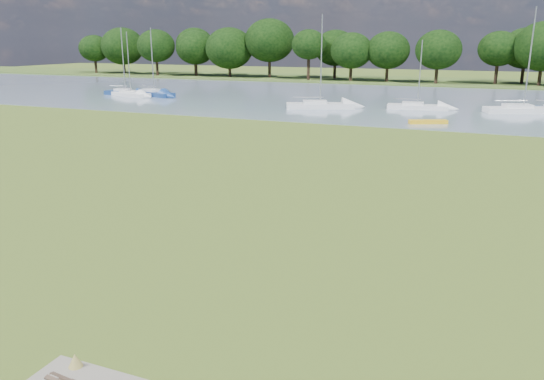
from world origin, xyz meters
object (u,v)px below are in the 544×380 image
at_px(kayak, 428,122).
at_px(sailboat_4, 417,105).
at_px(sailboat_0, 154,92).
at_px(sailboat_7, 125,91).
at_px(sailboat_3, 130,93).
at_px(sailboat_8, 523,108).
at_px(sailboat_5, 319,104).

bearing_deg(kayak, sailboat_4, 78.62).
distance_m(sailboat_0, sailboat_7, 4.25).
height_order(sailboat_0, sailboat_3, sailboat_0).
bearing_deg(sailboat_0, sailboat_8, 23.08).
bearing_deg(sailboat_3, sailboat_4, 17.13).
height_order(kayak, sailboat_4, sailboat_4).
distance_m(sailboat_5, sailboat_7, 27.01).
bearing_deg(sailboat_5, sailboat_7, 150.35).
bearing_deg(sailboat_4, kayak, -82.28).
xyz_separation_m(sailboat_0, sailboat_8, (41.38, 0.12, 0.00)).
height_order(sailboat_0, sailboat_8, sailboat_8).
distance_m(sailboat_3, sailboat_8, 43.87).
distance_m(kayak, sailboat_3, 37.46).
bearing_deg(sailboat_5, sailboat_4, -4.25).
relative_size(sailboat_0, sailboat_5, 0.89).
relative_size(sailboat_3, sailboat_5, 0.84).
relative_size(kayak, sailboat_4, 0.47).
bearing_deg(sailboat_5, kayak, -51.22).
bearing_deg(sailboat_5, sailboat_0, 148.65).
distance_m(sailboat_3, sailboat_7, 2.20).
xyz_separation_m(sailboat_0, sailboat_5, (22.51, -3.80, -0.02)).
height_order(sailboat_7, sailboat_8, sailboat_8).
distance_m(kayak, sailboat_8, 12.78).
bearing_deg(sailboat_8, sailboat_0, 158.74).
xyz_separation_m(sailboat_3, sailboat_7, (-1.78, 1.29, 0.06)).
distance_m(sailboat_3, sailboat_4, 34.22).
relative_size(sailboat_3, sailboat_4, 1.14).
distance_m(sailboat_0, sailboat_5, 22.83).
distance_m(kayak, sailboat_4, 9.62).
bearing_deg(sailboat_7, sailboat_4, -9.74).
distance_m(sailboat_4, sailboat_7, 36.01).
bearing_deg(sailboat_7, sailboat_0, -7.17).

